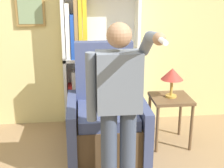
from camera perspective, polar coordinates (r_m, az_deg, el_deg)
name	(u,v)px	position (r m, az deg, el deg)	size (l,w,h in m)	color
wall_back	(82,23)	(4.24, -5.53, 11.03)	(8.00, 0.11, 2.80)	#DBCC84
bookcase	(91,60)	(4.17, -3.81, 4.40)	(1.00, 0.28, 1.90)	white
armchair	(106,120)	(3.67, -1.06, -6.59)	(0.89, 0.92, 1.25)	#4C3823
person_standing	(119,102)	(2.73, 1.24, -3.34)	(0.54, 0.78, 1.60)	#384256
side_table	(170,105)	(3.83, 10.62, -3.79)	(0.47, 0.47, 0.61)	brown
table_lamp	(172,75)	(3.71, 10.94, 1.59)	(0.26, 0.26, 0.35)	gold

